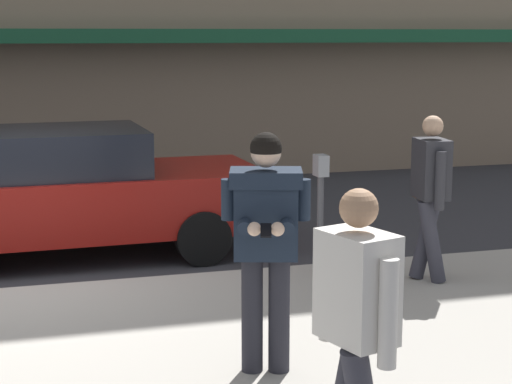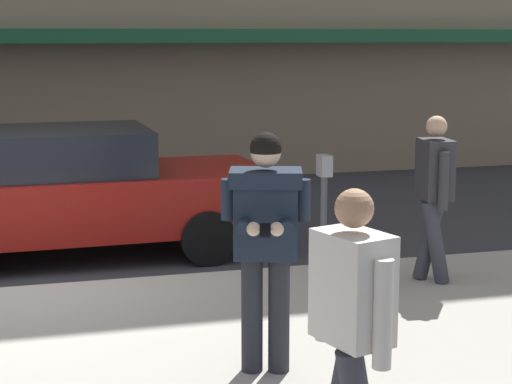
{
  "view_description": "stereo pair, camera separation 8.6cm",
  "coord_description": "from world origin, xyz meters",
  "px_view_note": "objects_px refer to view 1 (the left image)",
  "views": [
    {
      "loc": [
        0.16,
        -8.78,
        2.63
      ],
      "look_at": [
        1.86,
        -2.85,
        1.49
      ],
      "focal_mm": 60.0,
      "sensor_mm": 36.0,
      "label": 1
    },
    {
      "loc": [
        0.25,
        -8.8,
        2.63
      ],
      "look_at": [
        1.86,
        -2.85,
        1.49
      ],
      "focal_mm": 60.0,
      "sensor_mm": 36.0,
      "label": 2
    }
  ],
  "objects_px": {
    "man_texting_on_phone": "(266,227)",
    "pedestrian_in_light_coat": "(356,321)",
    "parked_sedan_mid": "(68,192)",
    "parking_meter": "(321,197)",
    "pedestrian_with_bag": "(430,187)"
  },
  "relations": [
    {
      "from": "man_texting_on_phone",
      "to": "pedestrian_in_light_coat",
      "type": "xyz_separation_m",
      "value": [
        -0.01,
        -1.73,
        -0.14
      ]
    },
    {
      "from": "parked_sedan_mid",
      "to": "man_texting_on_phone",
      "type": "bearing_deg",
      "value": -75.38
    },
    {
      "from": "pedestrian_in_light_coat",
      "to": "parking_meter",
      "type": "bearing_deg",
      "value": 72.33
    },
    {
      "from": "pedestrian_in_light_coat",
      "to": "parked_sedan_mid",
      "type": "bearing_deg",
      "value": 100.54
    },
    {
      "from": "parked_sedan_mid",
      "to": "parking_meter",
      "type": "height_order",
      "value": "parked_sedan_mid"
    },
    {
      "from": "man_texting_on_phone",
      "to": "parking_meter",
      "type": "bearing_deg",
      "value": 61.25
    },
    {
      "from": "parking_meter",
      "to": "parked_sedan_mid",
      "type": "bearing_deg",
      "value": 140.39
    },
    {
      "from": "man_texting_on_phone",
      "to": "pedestrian_with_bag",
      "type": "xyz_separation_m",
      "value": [
        2.29,
        1.88,
        -0.14
      ]
    },
    {
      "from": "man_texting_on_phone",
      "to": "parking_meter",
      "type": "xyz_separation_m",
      "value": [
        1.3,
        2.37,
        -0.28
      ]
    },
    {
      "from": "pedestrian_with_bag",
      "to": "man_texting_on_phone",
      "type": "bearing_deg",
      "value": -140.69
    },
    {
      "from": "man_texting_on_phone",
      "to": "pedestrian_with_bag",
      "type": "relative_size",
      "value": 1.06
    },
    {
      "from": "pedestrian_in_light_coat",
      "to": "parking_meter",
      "type": "relative_size",
      "value": 1.34
    },
    {
      "from": "man_texting_on_phone",
      "to": "parking_meter",
      "type": "relative_size",
      "value": 1.42
    },
    {
      "from": "man_texting_on_phone",
      "to": "pedestrian_in_light_coat",
      "type": "height_order",
      "value": "man_texting_on_phone"
    },
    {
      "from": "pedestrian_in_light_coat",
      "to": "parking_meter",
      "type": "distance_m",
      "value": 4.3
    }
  ]
}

